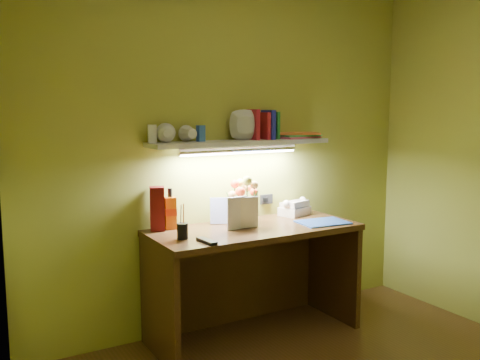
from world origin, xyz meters
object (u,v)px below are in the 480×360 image
Objects in this scene: desk at (254,282)px; whisky_bottle at (170,209)px; flower_bouquet at (243,200)px; desk_clock at (302,208)px; telephone at (295,207)px.

desk is 5.23× the size of whisky_bottle.
desk_clock is (0.55, 0.07, -0.12)m from flower_bouquet.
flower_bouquet is 0.51m from whisky_bottle.
flower_bouquet is 1.19× the size of whisky_bottle.
whisky_bottle is (-0.96, 0.05, 0.07)m from telephone.
flower_bouquet is 1.54× the size of telephone.
desk is 16.93× the size of desk_clock.
telephone is at bearing -2.68° from whisky_bottle.
whisky_bottle is at bearing 155.16° from desk.
flower_bouquet is 0.47m from telephone.
desk_clock is (0.55, 0.21, 0.42)m from desk.
telephone is at bearing 4.98° from flower_bouquet.
desk is at bearing 177.75° from desk_clock.
desk_clock is at bearing -0.22° from telephone.
desk is at bearing -24.84° from whisky_bottle.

